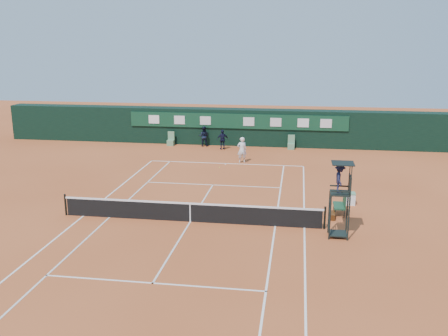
{
  "coord_description": "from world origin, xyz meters",
  "views": [
    {
      "loc": [
        5.03,
        -22.32,
        8.58
      ],
      "look_at": [
        0.75,
        6.0,
        1.2
      ],
      "focal_mm": 40.0,
      "sensor_mm": 36.0,
      "label": 1
    }
  ],
  "objects_px": {
    "tennis_net": "(190,212)",
    "player_bench": "(341,203)",
    "umpire_chair": "(340,184)",
    "player": "(242,150)",
    "cooler": "(350,198)"
  },
  "relations": [
    {
      "from": "player_bench",
      "to": "cooler",
      "type": "distance_m",
      "value": 1.81
    },
    {
      "from": "tennis_net",
      "to": "cooler",
      "type": "bearing_deg",
      "value": 26.22
    },
    {
      "from": "player_bench",
      "to": "player",
      "type": "xyz_separation_m",
      "value": [
        -6.24,
        10.2,
        0.33
      ]
    },
    {
      "from": "player_bench",
      "to": "cooler",
      "type": "xyz_separation_m",
      "value": [
        0.57,
        1.7,
        -0.27
      ]
    },
    {
      "from": "cooler",
      "to": "player_bench",
      "type": "bearing_deg",
      "value": -108.65
    },
    {
      "from": "tennis_net",
      "to": "umpire_chair",
      "type": "xyz_separation_m",
      "value": [
        6.94,
        -0.86,
        1.95
      ]
    },
    {
      "from": "umpire_chair",
      "to": "player",
      "type": "bearing_deg",
      "value": 113.85
    },
    {
      "from": "cooler",
      "to": "player",
      "type": "relative_size",
      "value": 0.35
    },
    {
      "from": "umpire_chair",
      "to": "cooler",
      "type": "height_order",
      "value": "umpire_chair"
    },
    {
      "from": "cooler",
      "to": "player",
      "type": "bearing_deg",
      "value": 128.74
    },
    {
      "from": "tennis_net",
      "to": "player_bench",
      "type": "relative_size",
      "value": 10.75
    },
    {
      "from": "umpire_chair",
      "to": "player",
      "type": "distance_m",
      "value": 14.56
    },
    {
      "from": "umpire_chair",
      "to": "player_bench",
      "type": "bearing_deg",
      "value": 82.76
    },
    {
      "from": "player_bench",
      "to": "player",
      "type": "height_order",
      "value": "player"
    },
    {
      "from": "tennis_net",
      "to": "player_bench",
      "type": "bearing_deg",
      "value": 16.65
    }
  ]
}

